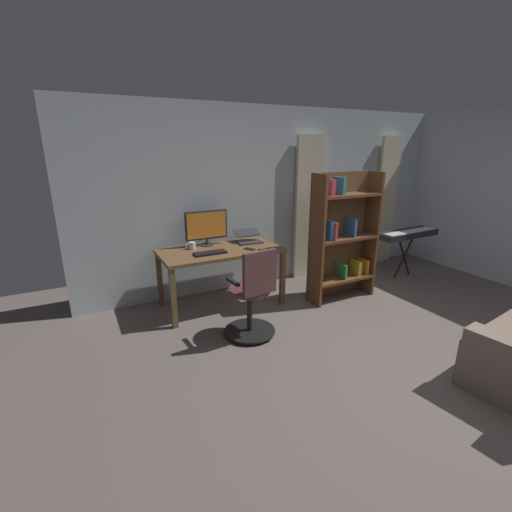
% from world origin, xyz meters
% --- Properties ---
extents(ground_plane, '(7.60, 7.60, 0.00)m').
position_xyz_m(ground_plane, '(0.00, 0.00, 0.00)').
color(ground_plane, '#675B55').
extents(back_room_partition, '(5.85, 0.10, 2.53)m').
position_xyz_m(back_room_partition, '(0.00, -2.71, 1.26)').
color(back_room_partition, silver).
rests_on(back_room_partition, ground).
extents(curtain_left_panel, '(0.41, 0.06, 2.15)m').
position_xyz_m(curtain_left_panel, '(-2.09, -2.60, 1.07)').
color(curtain_left_panel, beige).
rests_on(curtain_left_panel, ground).
extents(curtain_right_panel, '(0.47, 0.06, 2.15)m').
position_xyz_m(curtain_right_panel, '(-0.46, -2.60, 1.07)').
color(curtain_right_panel, beige).
rests_on(curtain_right_panel, ground).
extents(desk, '(1.50, 0.75, 0.75)m').
position_xyz_m(desk, '(1.16, -2.18, 0.66)').
color(desk, brown).
rests_on(desk, ground).
extents(office_chair, '(0.56, 0.56, 1.00)m').
position_xyz_m(office_chair, '(1.18, -1.26, 0.47)').
color(office_chair, black).
rests_on(office_chair, ground).
extents(computer_monitor, '(0.56, 0.18, 0.45)m').
position_xyz_m(computer_monitor, '(1.24, -2.44, 1.00)').
color(computer_monitor, '#333338').
rests_on(computer_monitor, desk).
extents(computer_keyboard, '(0.39, 0.15, 0.02)m').
position_xyz_m(computer_keyboard, '(1.34, -2.05, 0.76)').
color(computer_keyboard, black).
rests_on(computer_keyboard, desk).
extents(laptop, '(0.34, 0.33, 0.15)m').
position_xyz_m(laptop, '(0.70, -2.33, 0.80)').
color(laptop, '#333338').
rests_on(laptop, desk).
extents(computer_mouse, '(0.06, 0.10, 0.04)m').
position_xyz_m(computer_mouse, '(0.72, -1.87, 0.77)').
color(computer_mouse, silver).
rests_on(computer_mouse, desk).
extents(cell_phone_by_monitor, '(0.13, 0.16, 0.01)m').
position_xyz_m(cell_phone_by_monitor, '(0.84, -2.00, 0.76)').
color(cell_phone_by_monitor, black).
rests_on(cell_phone_by_monitor, desk).
extents(mug_tea, '(0.13, 0.09, 0.09)m').
position_xyz_m(mug_tea, '(1.47, -2.35, 0.80)').
color(mug_tea, white).
rests_on(mug_tea, desk).
extents(bookshelf, '(0.93, 0.30, 1.68)m').
position_xyz_m(bookshelf, '(-0.35, -1.70, 0.86)').
color(bookshelf, brown).
rests_on(bookshelf, ground).
extents(piano_keyboard, '(1.09, 0.36, 0.75)m').
position_xyz_m(piano_keyboard, '(-1.79, -1.83, 0.68)').
color(piano_keyboard, black).
rests_on(piano_keyboard, ground).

